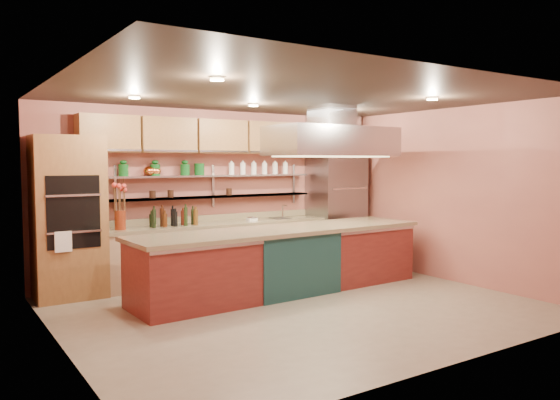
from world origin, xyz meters
TOP-DOWN VIEW (x-y plane):
  - floor at (0.00, 0.00)m, footprint 6.00×5.00m
  - ceiling at (0.00, 0.00)m, footprint 6.00×5.00m
  - wall_back at (0.00, 2.50)m, footprint 6.00×0.04m
  - wall_front at (0.00, -2.50)m, footprint 6.00×0.04m
  - wall_left at (-3.00, 0.00)m, footprint 0.04×5.00m
  - wall_right at (3.00, 0.00)m, footprint 0.04×5.00m
  - oven_stack at (-2.45, 2.18)m, footprint 0.95×0.64m
  - refrigerator at (2.35, 2.14)m, footprint 0.95×0.72m
  - back_counter at (-0.05, 2.20)m, footprint 3.84×0.64m
  - wall_shelf_lower at (-0.05, 2.37)m, footprint 3.60×0.26m
  - wall_shelf_upper at (-0.05, 2.37)m, footprint 3.60×0.26m
  - upper_cabinets at (0.00, 2.32)m, footprint 4.60×0.36m
  - range_hood at (1.19, 0.83)m, footprint 2.00×1.00m
  - ceiling_downlights at (0.00, 0.20)m, footprint 4.00×2.80m
  - island at (0.29, 0.83)m, footprint 4.59×1.16m
  - flower_vase at (-1.73, 2.15)m, footprint 0.20×0.20m
  - oil_bottle_cluster at (-0.88, 2.15)m, footprint 0.83×0.31m
  - kitchen_scale at (0.52, 2.15)m, footprint 0.19×0.17m
  - bar_faucet at (1.21, 2.25)m, footprint 0.03×0.03m
  - copper_kettle at (-1.19, 2.37)m, footprint 0.23×0.23m
  - green_canister at (-0.35, 2.37)m, footprint 0.19×0.19m

SIDE VIEW (x-z plane):
  - floor at x=0.00m, z-range -0.02..0.00m
  - back_counter at x=-0.05m, z-range 0.00..0.93m
  - island at x=0.29m, z-range 0.00..0.95m
  - kitchen_scale at x=0.52m, z-range 0.93..1.02m
  - bar_faucet at x=1.21m, z-range 0.93..1.16m
  - refrigerator at x=2.35m, z-range 0.00..2.10m
  - oil_bottle_cluster at x=-0.88m, z-range 0.93..1.19m
  - flower_vase at x=-1.73m, z-range 0.93..1.22m
  - oven_stack at x=-2.45m, z-range 0.00..2.30m
  - wall_shelf_lower at x=-0.05m, z-range 1.34..1.36m
  - wall_back at x=0.00m, z-range 0.00..2.80m
  - wall_front at x=0.00m, z-range 0.00..2.80m
  - wall_left at x=-3.00m, z-range 0.00..2.80m
  - wall_right at x=3.00m, z-range 0.00..2.80m
  - wall_shelf_upper at x=-0.05m, z-range 1.69..1.71m
  - copper_kettle at x=-1.19m, z-range 1.71..1.87m
  - green_canister at x=-0.35m, z-range 1.71..1.91m
  - range_hood at x=1.19m, z-range 2.02..2.48m
  - upper_cabinets at x=0.00m, z-range 2.08..2.62m
  - ceiling_downlights at x=0.00m, z-range 2.76..2.78m
  - ceiling at x=0.00m, z-range 2.79..2.81m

